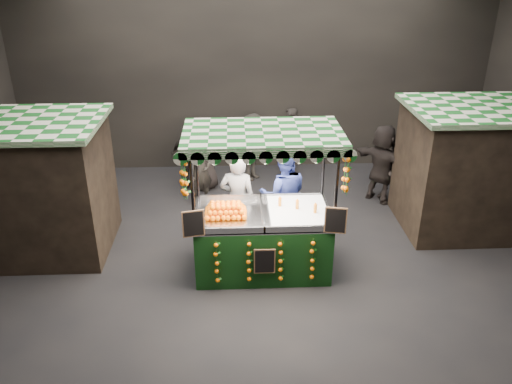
{
  "coord_description": "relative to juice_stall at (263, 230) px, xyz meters",
  "views": [
    {
      "loc": [
        -0.55,
        -7.94,
        5.4
      ],
      "look_at": [
        -0.14,
        0.58,
        1.31
      ],
      "focal_mm": 36.09,
      "sensor_mm": 36.0,
      "label": 1
    }
  ],
  "objects": [
    {
      "name": "shopper_3",
      "position": [
        -0.0,
        4.11,
        0.03
      ],
      "size": [
        1.22,
        1.24,
        1.71
      ],
      "rotation": [
        0.0,
        0.0,
        0.81
      ],
      "color": "black",
      "rests_on": "ground"
    },
    {
      "name": "shopper_2",
      "position": [
        -1.51,
        3.68,
        0.01
      ],
      "size": [
        1.02,
        0.49,
        1.68
      ],
      "rotation": [
        0.0,
        0.0,
        3.06
      ],
      "color": "#282320",
      "rests_on": "ground"
    },
    {
      "name": "market_hall",
      "position": [
        0.05,
        -0.01,
        2.55
      ],
      "size": [
        12.1,
        10.1,
        5.05
      ],
      "color": "black",
      "rests_on": "ground"
    },
    {
      "name": "juice_stall",
      "position": [
        0.0,
        0.0,
        0.0
      ],
      "size": [
        2.75,
        1.62,
        2.66
      ],
      "color": "black",
      "rests_on": "ground"
    },
    {
      "name": "neighbour_stall_right",
      "position": [
        4.45,
        1.49,
        0.48
      ],
      "size": [
        3.0,
        2.2,
        2.6
      ],
      "color": "black",
      "rests_on": "ground"
    },
    {
      "name": "shopper_6",
      "position": [
        0.95,
        4.59,
        0.02
      ],
      "size": [
        0.49,
        0.67,
        1.7
      ],
      "rotation": [
        0.0,
        0.0,
        -1.71
      ],
      "color": "black",
      "rests_on": "ground"
    },
    {
      "name": "shopper_4",
      "position": [
        -1.21,
        3.6,
        0.04
      ],
      "size": [
        0.99,
        0.82,
        1.73
      ],
      "rotation": [
        0.0,
        0.0,
        3.51
      ],
      "color": "black",
      "rests_on": "ground"
    },
    {
      "name": "neighbour_stall_left",
      "position": [
        -4.35,
        0.99,
        0.48
      ],
      "size": [
        3.0,
        2.2,
        2.6
      ],
      "color": "black",
      "rests_on": "ground"
    },
    {
      "name": "ground",
      "position": [
        0.05,
        -0.01,
        -0.83
      ],
      "size": [
        12.0,
        12.0,
        0.0
      ],
      "primitive_type": "plane",
      "color": "black",
      "rests_on": "ground"
    },
    {
      "name": "shopper_0",
      "position": [
        -1.24,
        2.69,
        0.01
      ],
      "size": [
        0.73,
        0.68,
        1.67
      ],
      "rotation": [
        0.0,
        0.0,
        0.6
      ],
      "color": "#2A2722",
      "rests_on": "ground"
    },
    {
      "name": "shopper_5",
      "position": [
        2.89,
        2.75,
        0.09
      ],
      "size": [
        1.48,
        1.67,
        1.83
      ],
      "rotation": [
        0.0,
        0.0,
        2.24
      ],
      "color": "black",
      "rests_on": "ground"
    },
    {
      "name": "shopper_1",
      "position": [
        3.25,
        2.74,
        -0.05
      ],
      "size": [
        0.92,
        0.82,
        1.56
      ],
      "rotation": [
        0.0,
        0.0,
        -0.35
      ],
      "color": "black",
      "rests_on": "ground"
    },
    {
      "name": "vendor_blue",
      "position": [
        0.47,
        1.07,
        0.16
      ],
      "size": [
        0.97,
        0.76,
        1.97
      ],
      "rotation": [
        0.0,
        0.0,
        3.13
      ],
      "color": "navy",
      "rests_on": "ground"
    },
    {
      "name": "vendor_grey",
      "position": [
        -0.43,
        0.91,
        0.13
      ],
      "size": [
        0.78,
        0.59,
        1.92
      ],
      "rotation": [
        0.0,
        0.0,
        2.95
      ],
      "color": "gray",
      "rests_on": "ground"
    }
  ]
}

